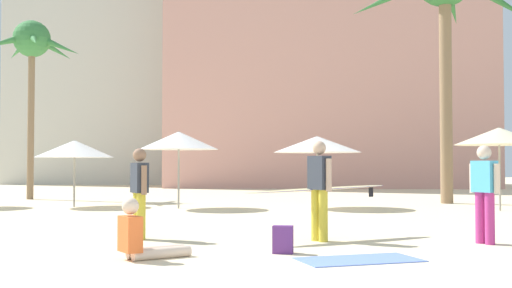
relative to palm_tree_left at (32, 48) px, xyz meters
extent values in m
cube|color=#DB9989|center=(12.26, 16.06, 3.29)|extent=(18.84, 10.25, 18.33)
cylinder|color=#896B4C|center=(-0.02, 0.00, -2.76)|extent=(0.25, 0.25, 6.23)
sphere|color=#387A3D|center=(-0.02, 0.00, 0.36)|extent=(1.42, 1.42, 1.42)
cone|color=#387A3D|center=(1.11, -0.08, 0.04)|extent=(1.69, 0.43, 0.93)
cone|color=#387A3D|center=(0.51, 1.03, 0.11)|extent=(1.06, 1.65, 0.80)
cone|color=#387A3D|center=(-0.87, 0.78, 0.09)|extent=(1.46, 1.37, 0.83)
cone|color=#387A3D|center=(-0.83, -0.80, 0.06)|extent=(1.41, 1.41, 0.90)
cone|color=#387A3D|center=(0.51, -1.02, 0.10)|extent=(1.05, 1.65, 0.82)
cylinder|color=#896B4C|center=(15.41, -1.68, -1.92)|extent=(0.42, 0.42, 7.90)
cone|color=#2D6B33|center=(17.26, -1.44, 1.25)|extent=(2.96, 0.83, 1.94)
cone|color=#2D6B33|center=(16.13, 0.18, 1.56)|extent=(1.54, 3.06, 1.37)
cylinder|color=gray|center=(16.09, -5.03, -4.66)|extent=(0.06, 0.06, 2.42)
cone|color=beige|center=(16.09, -5.03, -3.70)|extent=(2.56, 2.56, 0.50)
cylinder|color=gray|center=(10.84, -4.24, -4.76)|extent=(0.06, 0.06, 2.22)
cone|color=white|center=(10.84, -4.24, -3.91)|extent=(2.71, 2.71, 0.50)
cylinder|color=gray|center=(3.15, -4.08, -4.81)|extent=(0.06, 0.06, 2.11)
cone|color=white|center=(3.15, -4.08, -4.03)|extent=(2.46, 2.46, 0.55)
cylinder|color=gray|center=(6.60, -4.64, -4.70)|extent=(0.06, 0.06, 2.35)
cone|color=white|center=(6.60, -4.64, -3.79)|extent=(2.43, 2.43, 0.55)
cube|color=#6684E0|center=(10.95, -14.63, -5.86)|extent=(1.89, 1.41, 0.01)
cube|color=#602F78|center=(9.88, -14.03, -5.66)|extent=(0.32, 0.22, 0.42)
cube|color=#4D2660|center=(9.90, -13.91, -5.75)|extent=(0.22, 0.09, 0.18)
cylinder|color=gold|center=(10.57, -12.59, -5.42)|extent=(0.22, 0.22, 0.90)
cylinder|color=gold|center=(10.45, -12.43, -5.42)|extent=(0.22, 0.22, 0.90)
cube|color=#333842|center=(10.51, -12.51, -4.67)|extent=(0.42, 0.45, 0.59)
sphere|color=#D1A889|center=(10.51, -12.51, -4.24)|extent=(0.34, 0.34, 0.24)
cylinder|color=#D1A889|center=(10.66, -12.71, -4.71)|extent=(0.14, 0.14, 0.56)
cylinder|color=#D1A889|center=(10.35, -12.31, -4.71)|extent=(0.14, 0.14, 0.56)
ellipsoid|color=beige|center=(10.51, -12.21, -4.97)|extent=(2.73, 1.94, 0.13)
ellipsoid|color=#4D2C92|center=(10.51, -12.21, -4.97)|extent=(2.75, 1.97, 0.11)
cube|color=black|center=(11.53, -11.54, -5.05)|extent=(0.10, 0.07, 0.18)
cylinder|color=beige|center=(8.04, -14.48, -5.79)|extent=(0.80, 0.66, 0.16)
cylinder|color=beige|center=(8.16, -14.64, -5.79)|extent=(0.80, 0.66, 0.16)
cube|color=orange|center=(7.75, -14.82, -5.50)|extent=(0.42, 0.45, 0.50)
sphere|color=beige|center=(7.75, -14.82, -5.11)|extent=(0.34, 0.34, 0.24)
cylinder|color=gold|center=(7.34, -12.48, -5.45)|extent=(0.22, 0.22, 0.83)
cylinder|color=gold|center=(7.23, -12.31, -5.45)|extent=(0.22, 0.22, 0.83)
cube|color=#333842|center=(7.28, -12.39, -4.77)|extent=(0.40, 0.46, 0.54)
sphere|color=#936B51|center=(7.28, -12.39, -4.36)|extent=(0.33, 0.33, 0.24)
cylinder|color=#936B51|center=(7.42, -12.60, -4.80)|extent=(0.14, 0.14, 0.51)
cylinder|color=#936B51|center=(7.15, -12.18, -4.80)|extent=(0.14, 0.14, 0.51)
cylinder|color=#B7337F|center=(13.34, -12.81, -5.44)|extent=(0.22, 0.22, 0.87)
cylinder|color=#B7337F|center=(13.23, -12.64, -5.44)|extent=(0.22, 0.22, 0.87)
cube|color=#4CB2DB|center=(13.28, -12.73, -4.73)|extent=(0.40, 0.46, 0.53)
sphere|color=beige|center=(13.28, -12.73, -4.32)|extent=(0.33, 0.33, 0.24)
cylinder|color=beige|center=(13.42, -12.93, -4.77)|extent=(0.14, 0.14, 0.51)
cylinder|color=beige|center=(13.15, -12.52, -4.77)|extent=(0.14, 0.14, 0.51)
camera|label=1|loc=(9.98, -23.42, -4.53)|focal=43.50mm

